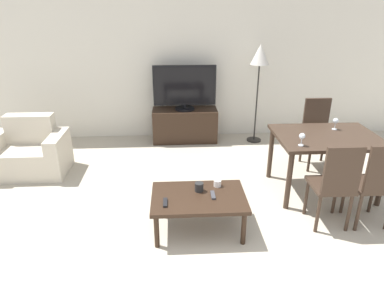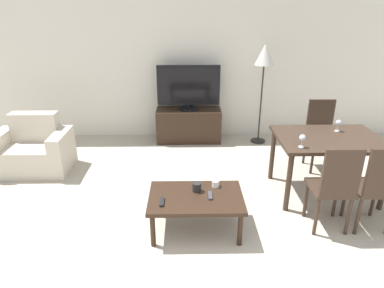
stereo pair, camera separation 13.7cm
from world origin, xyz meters
name	(u,v)px [view 1 (the left image)]	position (x,y,z in m)	size (l,w,h in m)	color
wall_back	(190,58)	(0.00, 4.01, 1.35)	(7.61, 0.06, 2.70)	silver
armchair	(29,153)	(-2.28, 2.66, 0.28)	(1.01, 0.64, 0.78)	beige
tv_stand	(185,125)	(-0.11, 3.72, 0.27)	(1.07, 0.44, 0.55)	black
tv	(185,88)	(-0.11, 3.72, 0.92)	(1.02, 0.32, 0.73)	black
coffee_table	(199,200)	(-0.06, 1.23, 0.35)	(0.95, 0.63, 0.40)	black
dining_table	(326,142)	(1.53, 1.95, 0.65)	(1.21, 0.88, 0.74)	#38281E
dining_chair_near	(335,182)	(1.31, 1.20, 0.53)	(0.40, 0.40, 0.96)	#38281E
dining_chair_far	(317,130)	(1.74, 2.70, 0.53)	(0.40, 0.40, 0.96)	#38281E
dining_chair_near_right	(376,181)	(1.74, 1.20, 0.53)	(0.40, 0.40, 0.96)	#38281E
floor_lamp	(260,60)	(1.07, 3.64, 1.36)	(0.29, 0.29, 1.61)	black
remote_primary	(165,203)	(-0.39, 1.11, 0.41)	(0.04, 0.15, 0.02)	black
remote_secondary	(213,195)	(0.09, 1.22, 0.41)	(0.04, 0.15, 0.02)	#38383D
cup_white_near	(199,187)	(-0.04, 1.33, 0.45)	(0.09, 0.09, 0.09)	black
cup_colored_far	(217,183)	(0.16, 1.42, 0.43)	(0.08, 0.08, 0.07)	white
wine_glass_left	(302,137)	(1.10, 1.66, 0.84)	(0.07, 0.07, 0.15)	silver
wine_glass_center	(336,122)	(1.70, 2.15, 0.84)	(0.07, 0.07, 0.15)	silver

